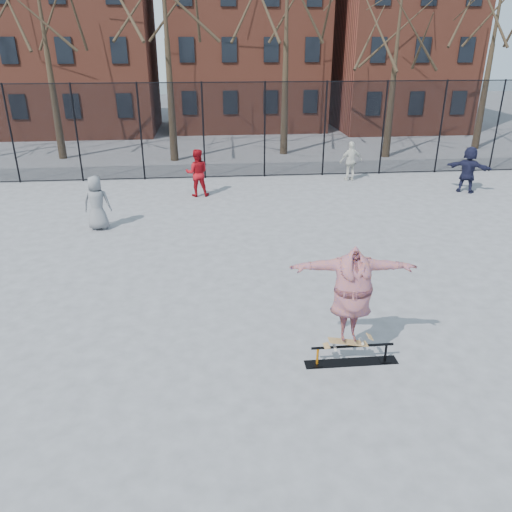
{
  "coord_description": "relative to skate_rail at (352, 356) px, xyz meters",
  "views": [
    {
      "loc": [
        -1.25,
        -8.45,
        5.55
      ],
      "look_at": [
        -0.29,
        1.5,
        1.2
      ],
      "focal_mm": 35.0,
      "sensor_mm": 36.0,
      "label": 1
    }
  ],
  "objects": [
    {
      "name": "ground",
      "position": [
        -1.27,
        0.9,
        -0.15
      ],
      "size": [
        100.0,
        100.0,
        0.0
      ],
      "primitive_type": "plane",
      "color": "slate"
    },
    {
      "name": "skate_rail",
      "position": [
        0.0,
        0.0,
        0.0
      ],
      "size": [
        1.75,
        0.27,
        0.38
      ],
      "color": "black",
      "rests_on": "ground"
    },
    {
      "name": "skateboard",
      "position": [
        -0.09,
        0.0,
        0.28
      ],
      "size": [
        0.79,
        0.19,
        0.09
      ],
      "primitive_type": null,
      "color": "olive",
      "rests_on": "skate_rail"
    },
    {
      "name": "skater",
      "position": [
        -0.09,
        0.0,
        1.24
      ],
      "size": [
        2.26,
        0.75,
        1.81
      ],
      "primitive_type": "imported",
      "rotation": [
        0.0,
        0.0,
        -0.07
      ],
      "color": "#573484",
      "rests_on": "skateboard"
    },
    {
      "name": "bystander_grey",
      "position": [
        -6.04,
        7.82,
        0.71
      ],
      "size": [
        0.85,
        0.56,
        1.72
      ],
      "primitive_type": "imported",
      "rotation": [
        0.0,
        0.0,
        3.13
      ],
      "color": "slate",
      "rests_on": "ground"
    },
    {
      "name": "bystander_red",
      "position": [
        -2.95,
        11.22,
        0.75
      ],
      "size": [
        0.88,
        0.69,
        1.8
      ],
      "primitive_type": "imported",
      "rotation": [
        0.0,
        0.0,
        3.14
      ],
      "color": "#9E0E16",
      "rests_on": "ground"
    },
    {
      "name": "bystander_white",
      "position": [
        3.51,
        12.9,
        0.68
      ],
      "size": [
        1.01,
        0.52,
        1.65
      ],
      "primitive_type": "imported",
      "rotation": [
        0.0,
        0.0,
        3.26
      ],
      "color": "silver",
      "rests_on": "ground"
    },
    {
      "name": "bystander_navy",
      "position": [
        7.57,
        10.71,
        0.75
      ],
      "size": [
        1.68,
        1.4,
        1.81
      ],
      "primitive_type": "imported",
      "rotation": [
        0.0,
        0.0,
        2.54
      ],
      "color": "#1A1B35",
      "rests_on": "ground"
    },
    {
      "name": "fence",
      "position": [
        -1.28,
        13.9,
        1.9
      ],
      "size": [
        34.03,
        0.07,
        4.0
      ],
      "color": "black",
      "rests_on": "ground"
    },
    {
      "name": "rowhouses",
      "position": [
        -0.55,
        26.9,
        5.91
      ],
      "size": [
        29.0,
        7.0,
        13.0
      ],
      "color": "brown",
      "rests_on": "ground"
    }
  ]
}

